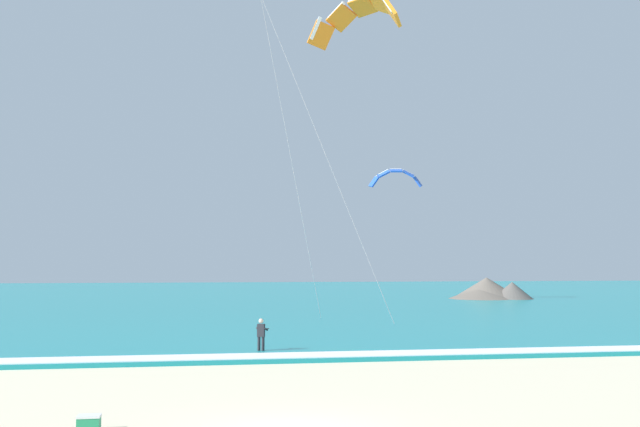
{
  "coord_description": "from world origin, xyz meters",
  "views": [
    {
      "loc": [
        -1.85,
        -16.89,
        4.27
      ],
      "look_at": [
        3.27,
        16.49,
        6.74
      ],
      "focal_mm": 38.38,
      "sensor_mm": 36.0,
      "label": 1
    }
  ],
  "objects_px": {
    "kitesurfer": "(261,335)",
    "kite_primary": "(358,16)",
    "kite_distant": "(396,176)",
    "surfboard": "(261,354)",
    "cooler_box": "(89,423)"
  },
  "relations": [
    {
      "from": "kite_distant",
      "to": "cooler_box",
      "type": "distance_m",
      "value": 60.26
    },
    {
      "from": "surfboard",
      "to": "cooler_box",
      "type": "distance_m",
      "value": 14.84
    },
    {
      "from": "cooler_box",
      "to": "kite_primary",
      "type": "bearing_deg",
      "value": 58.74
    },
    {
      "from": "kite_distant",
      "to": "surfboard",
      "type": "bearing_deg",
      "value": -113.44
    },
    {
      "from": "surfboard",
      "to": "kite_distant",
      "type": "height_order",
      "value": "kite_distant"
    },
    {
      "from": "surfboard",
      "to": "kitesurfer",
      "type": "xyz_separation_m",
      "value": [
        0.01,
        0.02,
        0.91
      ]
    },
    {
      "from": "kitesurfer",
      "to": "kite_primary",
      "type": "xyz_separation_m",
      "value": [
        5.55,
        4.05,
        17.12
      ]
    },
    {
      "from": "surfboard",
      "to": "cooler_box",
      "type": "relative_size",
      "value": 2.52
    },
    {
      "from": "kite_primary",
      "to": "cooler_box",
      "type": "bearing_deg",
      "value": -121.26
    },
    {
      "from": "kitesurfer",
      "to": "kite_primary",
      "type": "height_order",
      "value": "kite_primary"
    },
    {
      "from": "surfboard",
      "to": "kite_primary",
      "type": "xyz_separation_m",
      "value": [
        5.56,
        4.07,
        18.04
      ]
    },
    {
      "from": "kitesurfer",
      "to": "kite_distant",
      "type": "height_order",
      "value": "kite_distant"
    },
    {
      "from": "kite_distant",
      "to": "kite_primary",
      "type": "bearing_deg",
      "value": -108.19
    },
    {
      "from": "surfboard",
      "to": "kitesurfer",
      "type": "height_order",
      "value": "kitesurfer"
    },
    {
      "from": "kitesurfer",
      "to": "surfboard",
      "type": "bearing_deg",
      "value": -111.17
    }
  ]
}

